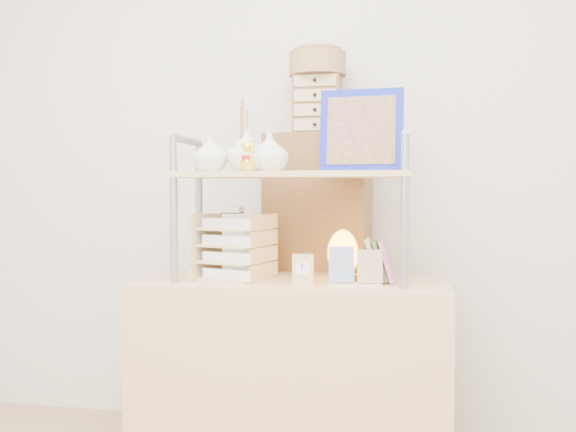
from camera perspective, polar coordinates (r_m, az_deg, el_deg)
name	(u,v)px	position (r m, az deg, el deg)	size (l,w,h in m)	color
desk	(293,375)	(2.59, 0.40, -13.95)	(1.20, 0.50, 0.75)	tan
cabinet	(318,286)	(2.88, 2.66, -6.20)	(0.45, 0.24, 1.35)	brown
hutch	(280,166)	(2.51, -0.71, 4.50)	(0.90, 0.34, 0.75)	gray
letter_tray	(233,250)	(2.54, -4.93, -3.03)	(0.29, 0.29, 0.29)	tan
salt_lamp	(343,255)	(2.50, 4.90, -3.44)	(0.13, 0.12, 0.20)	brown
desk_clock	(303,269)	(2.41, 1.34, -4.72)	(0.08, 0.04, 0.11)	tan
postcard_stand	(355,274)	(2.38, 5.96, -5.19)	(0.21, 0.09, 0.14)	white
drawer_chest	(317,105)	(2.85, 2.63, 9.85)	(0.20, 0.16, 0.25)	brown
woven_basket	(318,65)	(2.88, 2.64, 13.30)	(0.25, 0.25, 0.10)	olive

